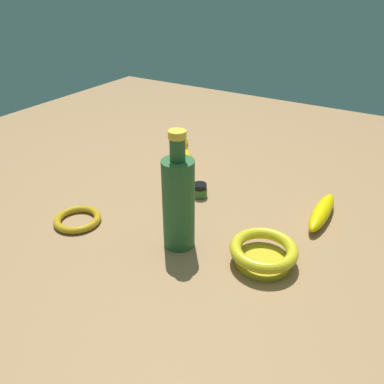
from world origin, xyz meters
The scene contains 7 objects.
ground centered at (0.00, 0.00, 0.00)m, with size 2.00×2.00×0.00m, color #936D47.
cat_figurine centered at (-0.21, -0.16, 0.04)m, with size 0.12×0.11×0.09m.
bottle_tall centered at (0.09, 0.02, 0.10)m, with size 0.06×0.06×0.25m.
bowl centered at (0.06, 0.19, 0.03)m, with size 0.13×0.13×0.04m.
nail_polish_jar centered at (-0.10, -0.04, 0.02)m, with size 0.04×0.04×0.04m.
bangle centered at (0.14, -0.21, 0.01)m, with size 0.10×0.10×0.02m, color #B78B16.
banana centered at (-0.16, 0.25, 0.02)m, with size 0.17×0.04×0.04m, color #E3C104.
Camera 1 is at (0.64, 0.39, 0.49)m, focal length 37.09 mm.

